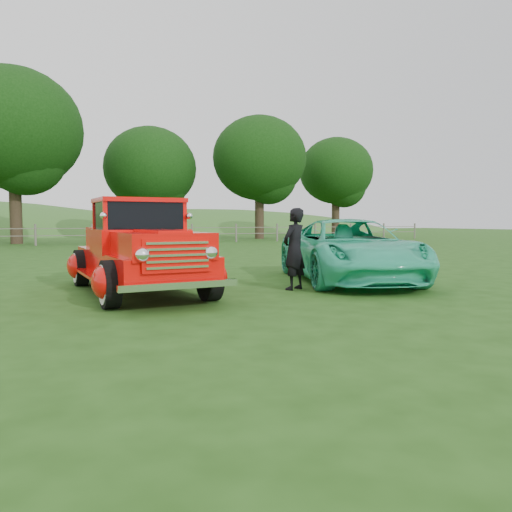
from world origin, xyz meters
name	(u,v)px	position (x,y,z in m)	size (l,w,h in m)	color
ground	(236,297)	(0.00, 0.00, 0.00)	(140.00, 140.00, 0.00)	#214712
distant_hills	(23,269)	(-4.08, 59.46, -4.55)	(116.00, 60.00, 18.00)	#2E6324
fence_line	(92,234)	(0.00, 22.00, 0.60)	(48.00, 0.12, 1.20)	#686258
tree_near_west	(13,129)	(-4.00, 25.00, 6.80)	(8.00, 8.00, 10.42)	#2E2117
tree_near_east	(150,169)	(5.00, 29.00, 5.25)	(6.80, 6.80, 8.33)	#2E2117
tree_mid_east	(259,159)	(13.00, 27.00, 6.17)	(7.20, 7.20, 9.44)	#2E2117
tree_far_east	(336,171)	(22.00, 30.00, 5.86)	(6.60, 6.60, 8.86)	#2E2117
red_pickup	(139,251)	(-1.46, 1.31, 0.80)	(2.39, 5.06, 1.78)	black
teal_sedan	(349,250)	(3.22, 1.15, 0.71)	(2.34, 5.08, 1.41)	#32CA9C
man	(294,249)	(1.43, 0.47, 0.81)	(0.59, 0.39, 1.62)	black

